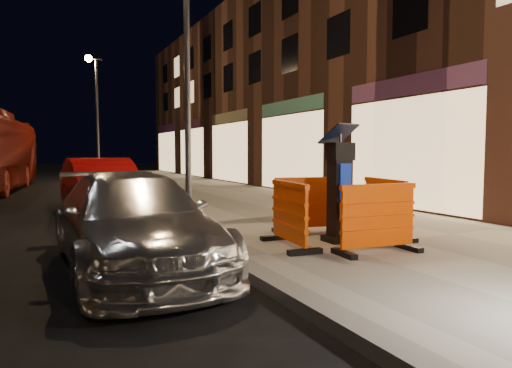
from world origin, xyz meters
name	(u,v)px	position (x,y,z in m)	size (l,w,h in m)	color
ground_plane	(235,268)	(0.00, 0.00, 0.00)	(120.00, 120.00, 0.00)	black
sidewalk	(399,244)	(3.00, 0.00, 0.07)	(6.00, 60.00, 0.15)	gray
kerb	(235,263)	(0.00, 0.00, 0.07)	(0.30, 60.00, 0.15)	slate
parking_kiosk	(340,187)	(2.01, 0.33, 1.06)	(0.58, 0.58, 1.83)	black
barrier_front	(378,219)	(2.01, -0.62, 0.66)	(1.31, 0.54, 1.02)	#E94600
barrier_back	(309,205)	(2.01, 1.28, 0.66)	(1.31, 0.54, 1.02)	#E94600
barrier_kerbside	(289,214)	(1.06, 0.33, 0.66)	(1.31, 0.54, 1.02)	#E94600
barrier_bldgside	(384,208)	(2.96, 0.33, 0.66)	(1.31, 0.54, 1.02)	#E94600
car_silver	(134,268)	(-1.29, 0.60, 0.00)	(1.86, 4.57, 1.33)	silver
car_red	(102,214)	(-0.97, 6.68, 0.00)	(1.55, 4.45, 1.47)	#A80C10
street_lamp_mid	(187,75)	(0.25, 3.00, 3.15)	(0.12, 0.12, 6.00)	#3F3F44
street_lamp_far	(97,121)	(0.25, 18.00, 3.15)	(0.12, 0.12, 6.00)	#3F3F44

